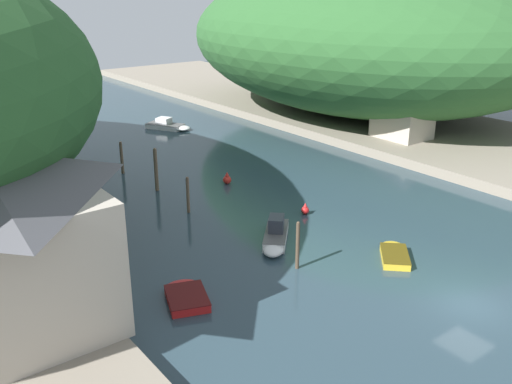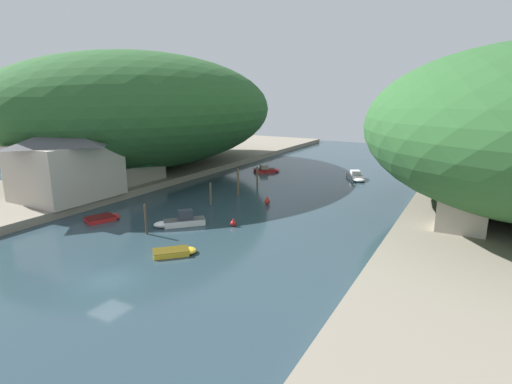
% 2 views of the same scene
% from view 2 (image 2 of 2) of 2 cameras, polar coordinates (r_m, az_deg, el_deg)
% --- Properties ---
extents(water_surface, '(130.00, 130.00, 0.00)m').
position_cam_2_polar(water_surface, '(55.37, 3.61, -0.32)').
color(water_surface, '#283D47').
rests_on(water_surface, ground).
extents(left_bank, '(22.00, 120.00, 0.94)m').
position_cam_2_polar(left_bank, '(71.41, -16.87, 2.72)').
color(left_bank, gray).
rests_on(left_bank, ground).
extents(hillside_left, '(39.83, 55.77, 19.58)m').
position_cam_2_polar(hillside_left, '(73.79, -15.84, 11.18)').
color(hillside_left, '#285628').
rests_on(hillside_left, left_bank).
extents(waterfront_building, '(10.04, 11.37, 8.79)m').
position_cam_2_polar(waterfront_building, '(54.45, -25.58, 3.97)').
color(waterfront_building, '#B2A899').
rests_on(waterfront_building, left_bank).
extents(boathouse_shed, '(6.80, 9.50, 4.05)m').
position_cam_2_polar(boathouse_shed, '(61.79, -17.68, 3.42)').
color(boathouse_shed, gray).
rests_on(boathouse_shed, left_bank).
extents(right_bank_cottage, '(4.61, 5.80, 5.19)m').
position_cam_2_polar(right_bank_cottage, '(42.98, 27.57, -1.11)').
color(right_bank_cottage, '#B2A899').
rests_on(right_bank_cottage, right_bank).
extents(boat_red_skiff, '(3.76, 3.80, 0.49)m').
position_cam_2_polar(boat_red_skiff, '(35.62, -11.34, -8.37)').
color(boat_red_skiff, gold).
rests_on(boat_red_skiff, water_surface).
extents(boat_navy_launch, '(4.80, 4.45, 1.30)m').
position_cam_2_polar(boat_navy_launch, '(71.08, 1.57, 3.20)').
color(boat_navy_launch, red).
rests_on(boat_navy_launch, water_surface).
extents(boat_white_cruiser, '(3.17, 4.07, 0.51)m').
position_cam_2_polar(boat_white_cruiser, '(47.09, -20.90, -3.48)').
color(boat_white_cruiser, red).
rests_on(boat_white_cruiser, water_surface).
extents(boat_yellow_tender, '(4.72, 4.84, 1.65)m').
position_cam_2_polar(boat_yellow_tender, '(42.89, -10.86, -4.11)').
color(boat_yellow_tender, white).
rests_on(boat_yellow_tender, water_surface).
extents(boat_moored_right, '(4.47, 5.82, 1.32)m').
position_cam_2_polar(boat_moored_right, '(66.89, 14.12, 2.12)').
color(boat_moored_right, white).
rests_on(boat_moored_right, water_surface).
extents(mooring_post_nearest, '(0.23, 0.23, 3.13)m').
position_cam_2_polar(mooring_post_nearest, '(40.83, -15.47, -3.72)').
color(mooring_post_nearest, '#4C3D2D').
rests_on(mooring_post_nearest, water_surface).
extents(mooring_post_middle, '(0.24, 0.24, 2.89)m').
position_cam_2_polar(mooring_post_middle, '(49.98, -6.52, -0.23)').
color(mooring_post_middle, brown).
rests_on(mooring_post_middle, water_surface).
extents(mooring_post_fourth, '(0.31, 0.31, 3.73)m').
position_cam_2_polar(mooring_post_fourth, '(54.39, -2.59, 1.46)').
color(mooring_post_fourth, brown).
rests_on(mooring_post_fourth, water_surface).
extents(mooring_post_farthest, '(0.27, 0.27, 3.03)m').
position_cam_2_polar(mooring_post_farthest, '(59.73, 0.18, 2.26)').
color(mooring_post_farthest, brown).
rests_on(mooring_post_farthest, water_surface).
extents(channel_buoy_near, '(0.60, 0.60, 0.90)m').
position_cam_2_polar(channel_buoy_near, '(42.08, -3.27, -4.44)').
color(channel_buoy_near, red).
rests_on(channel_buoy_near, water_surface).
extents(channel_buoy_far, '(0.73, 0.73, 1.09)m').
position_cam_2_polar(channel_buoy_far, '(50.15, 1.62, -1.31)').
color(channel_buoy_far, red).
rests_on(channel_buoy_far, water_surface).
extents(person_on_quay, '(0.25, 0.39, 1.69)m').
position_cam_2_polar(person_on_quay, '(54.98, -22.07, 0.62)').
color(person_on_quay, '#282D3D').
rests_on(person_on_quay, left_bank).
extents(person_by_boathouse, '(0.27, 0.41, 1.69)m').
position_cam_2_polar(person_by_boathouse, '(50.15, -27.02, -1.09)').
color(person_by_boathouse, '#282D3D').
rests_on(person_by_boathouse, left_bank).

